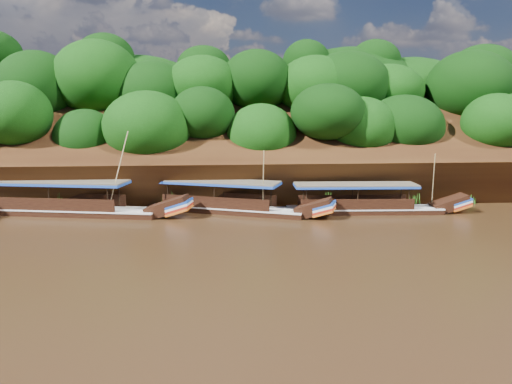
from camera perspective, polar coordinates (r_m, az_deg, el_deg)
ground at (r=31.39m, az=-0.66°, el=-5.35°), size 160.00×160.00×0.00m
riverbank at (r=53.37m, az=-2.42°, el=3.00°), size 120.00×30.06×19.40m
boat_0 at (r=39.81m, az=13.28°, el=-1.60°), size 14.25×3.12×5.16m
boat_1 at (r=38.74m, az=-2.17°, el=-1.59°), size 14.04×7.19×5.50m
boat_2 at (r=40.40m, az=-19.64°, el=-1.64°), size 16.74×5.46×6.87m
reeds at (r=40.37m, az=-5.76°, el=-0.70°), size 49.54×2.55×2.22m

